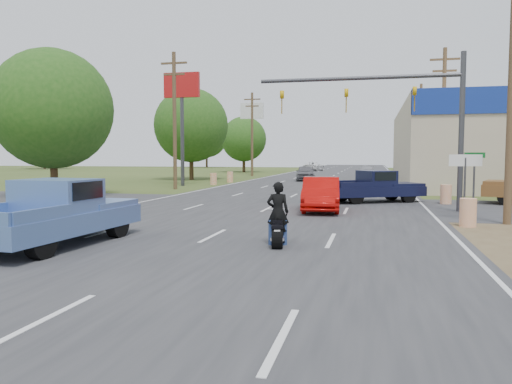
% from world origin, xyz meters
% --- Properties ---
extents(ground, '(200.00, 200.00, 0.00)m').
position_xyz_m(ground, '(0.00, 0.00, 0.00)').
color(ground, '#35461C').
rests_on(ground, ground).
extents(main_road, '(15.00, 180.00, 0.02)m').
position_xyz_m(main_road, '(0.00, 40.00, 0.01)').
color(main_road, '#2D2D30').
rests_on(main_road, ground).
extents(cross_road, '(120.00, 10.00, 0.02)m').
position_xyz_m(cross_road, '(0.00, 18.00, 0.01)').
color(cross_road, '#2D2D30').
rests_on(cross_road, ground).
extents(utility_pole_1, '(2.00, 0.28, 10.00)m').
position_xyz_m(utility_pole_1, '(9.50, 13.00, 5.32)').
color(utility_pole_1, '#4C3823').
rests_on(utility_pole_1, ground).
extents(utility_pole_2, '(2.00, 0.28, 10.00)m').
position_xyz_m(utility_pole_2, '(9.50, 31.00, 5.32)').
color(utility_pole_2, '#4C3823').
rests_on(utility_pole_2, ground).
extents(utility_pole_3, '(2.00, 0.28, 10.00)m').
position_xyz_m(utility_pole_3, '(9.50, 49.00, 5.32)').
color(utility_pole_3, '#4C3823').
rests_on(utility_pole_3, ground).
extents(utility_pole_5, '(2.00, 0.28, 10.00)m').
position_xyz_m(utility_pole_5, '(-9.50, 28.00, 5.32)').
color(utility_pole_5, '#4C3823').
rests_on(utility_pole_5, ground).
extents(utility_pole_6, '(2.00, 0.28, 10.00)m').
position_xyz_m(utility_pole_6, '(-9.50, 52.00, 5.32)').
color(utility_pole_6, '#4C3823').
rests_on(utility_pole_6, ground).
extents(tree_0, '(7.14, 7.14, 8.84)m').
position_xyz_m(tree_0, '(-14.00, 20.00, 5.26)').
color(tree_0, '#422D19').
rests_on(tree_0, ground).
extents(tree_1, '(7.56, 7.56, 9.36)m').
position_xyz_m(tree_1, '(-13.50, 42.00, 5.57)').
color(tree_1, '#422D19').
rests_on(tree_1, ground).
extents(tree_2, '(6.72, 6.72, 8.32)m').
position_xyz_m(tree_2, '(-14.20, 66.00, 4.95)').
color(tree_2, '#422D19').
rests_on(tree_2, ground).
extents(tree_4, '(9.24, 9.24, 11.44)m').
position_xyz_m(tree_4, '(-55.00, 75.00, 6.82)').
color(tree_4, '#422D19').
rests_on(tree_4, ground).
extents(tree_6, '(8.82, 8.82, 10.92)m').
position_xyz_m(tree_6, '(-30.00, 95.00, 6.51)').
color(tree_6, '#422D19').
rests_on(tree_6, ground).
extents(barrel_0, '(0.56, 0.56, 1.00)m').
position_xyz_m(barrel_0, '(8.00, 12.00, 0.50)').
color(barrel_0, orange).
rests_on(barrel_0, ground).
extents(barrel_1, '(0.56, 0.56, 1.00)m').
position_xyz_m(barrel_1, '(8.40, 20.50, 0.50)').
color(barrel_1, orange).
rests_on(barrel_1, ground).
extents(barrel_2, '(0.56, 0.56, 1.00)m').
position_xyz_m(barrel_2, '(-8.50, 34.00, 0.50)').
color(barrel_2, orange).
rests_on(barrel_2, ground).
extents(barrel_3, '(0.56, 0.56, 1.00)m').
position_xyz_m(barrel_3, '(-8.20, 38.00, 0.50)').
color(barrel_3, orange).
rests_on(barrel_3, ground).
extents(pole_sign_left_near, '(3.00, 0.35, 9.20)m').
position_xyz_m(pole_sign_left_near, '(-10.50, 32.00, 7.17)').
color(pole_sign_left_near, '#3F3F44').
rests_on(pole_sign_left_near, ground).
extents(pole_sign_left_far, '(3.00, 0.35, 9.20)m').
position_xyz_m(pole_sign_left_far, '(-10.50, 56.00, 7.17)').
color(pole_sign_left_far, '#3F3F44').
rests_on(pole_sign_left_far, ground).
extents(lane_sign, '(1.20, 0.08, 2.52)m').
position_xyz_m(lane_sign, '(8.20, 14.00, 1.90)').
color(lane_sign, '#3F3F44').
rests_on(lane_sign, ground).
extents(street_name_sign, '(0.80, 0.08, 2.61)m').
position_xyz_m(street_name_sign, '(8.80, 15.50, 1.61)').
color(street_name_sign, '#3F3F44').
rests_on(street_name_sign, ground).
extents(signal_mast, '(9.12, 0.40, 7.00)m').
position_xyz_m(signal_mast, '(5.82, 17.00, 4.80)').
color(signal_mast, '#3F3F44').
rests_on(signal_mast, ground).
extents(red_convertible, '(1.95, 4.66, 1.50)m').
position_xyz_m(red_convertible, '(2.51, 15.81, 0.75)').
color(red_convertible, '#BA0C08').
rests_on(red_convertible, ground).
extents(motorcycle, '(0.67, 1.89, 0.96)m').
position_xyz_m(motorcycle, '(2.24, 6.89, 0.43)').
color(motorcycle, black).
rests_on(motorcycle, ground).
extents(rider, '(0.67, 0.49, 1.67)m').
position_xyz_m(rider, '(2.23, 6.93, 0.84)').
color(rider, black).
rests_on(rider, ground).
extents(blue_pickup, '(2.43, 5.64, 1.83)m').
position_xyz_m(blue_pickup, '(-3.71, 5.64, 0.93)').
color(blue_pickup, black).
rests_on(blue_pickup, ground).
extents(navy_pickup, '(5.40, 4.23, 1.69)m').
position_xyz_m(navy_pickup, '(4.95, 20.76, 0.85)').
color(navy_pickup, black).
rests_on(navy_pickup, ground).
extents(distant_car_grey, '(2.44, 4.69, 1.52)m').
position_xyz_m(distant_car_grey, '(-1.78, 42.51, 0.76)').
color(distant_car_grey, slate).
rests_on(distant_car_grey, ground).
extents(distant_car_silver, '(1.96, 4.48, 1.28)m').
position_xyz_m(distant_car_silver, '(3.96, 54.36, 0.64)').
color(distant_car_silver, '#A6A5AA').
rests_on(distant_car_silver, ground).
extents(distant_car_white, '(3.14, 5.60, 1.48)m').
position_xyz_m(distant_car_white, '(-4.76, 74.74, 0.74)').
color(distant_car_white, white).
rests_on(distant_car_white, ground).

